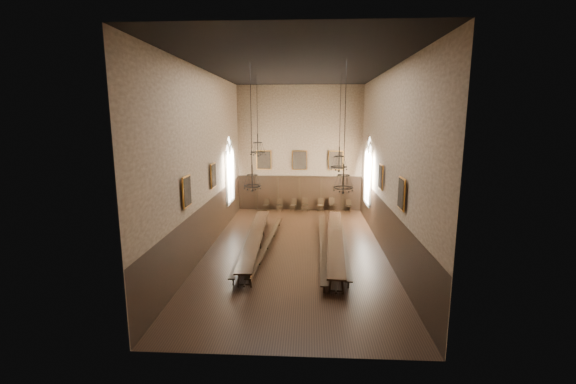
# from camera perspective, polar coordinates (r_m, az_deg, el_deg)

# --- Properties ---
(floor) EXTENTS (9.00, 18.00, 0.02)m
(floor) POSITION_cam_1_polar(r_m,az_deg,el_deg) (20.01, 1.08, -8.64)
(floor) COLOR black
(floor) RESTS_ON ground
(ceiling) EXTENTS (9.00, 18.00, 0.02)m
(ceiling) POSITION_cam_1_polar(r_m,az_deg,el_deg) (19.01, 1.18, 17.93)
(ceiling) COLOR black
(ceiling) RESTS_ON ground
(wall_back) EXTENTS (9.00, 0.02, 9.00)m
(wall_back) POSITION_cam_1_polar(r_m,az_deg,el_deg) (27.96, 1.75, 6.39)
(wall_back) COLOR #907559
(wall_back) RESTS_ON ground
(wall_front) EXTENTS (9.00, 0.02, 9.00)m
(wall_front) POSITION_cam_1_polar(r_m,az_deg,el_deg) (10.10, -0.58, -1.50)
(wall_front) COLOR #907559
(wall_front) RESTS_ON ground
(wall_left) EXTENTS (0.02, 18.00, 9.00)m
(wall_left) POSITION_cam_1_polar(r_m,az_deg,el_deg) (19.66, -12.16, 4.28)
(wall_left) COLOR #907559
(wall_left) RESTS_ON ground
(wall_right) EXTENTS (0.02, 18.00, 9.00)m
(wall_right) POSITION_cam_1_polar(r_m,az_deg,el_deg) (19.38, 14.61, 4.08)
(wall_right) COLOR #907559
(wall_right) RESTS_ON ground
(wainscot_panelling) EXTENTS (9.00, 18.00, 2.50)m
(wainscot_panelling) POSITION_cam_1_polar(r_m,az_deg,el_deg) (19.63, 1.09, -5.17)
(wainscot_panelling) COLOR black
(wainscot_panelling) RESTS_ON floor
(table_left) EXTENTS (1.11, 10.21, 0.80)m
(table_left) POSITION_cam_1_polar(r_m,az_deg,el_deg) (20.09, -4.83, -7.37)
(table_left) COLOR black
(table_left) RESTS_ON floor
(table_right) EXTENTS (1.36, 10.53, 0.82)m
(table_right) POSITION_cam_1_polar(r_m,az_deg,el_deg) (19.72, 7.01, -7.73)
(table_right) COLOR black
(table_right) RESTS_ON floor
(bench_left_outer) EXTENTS (0.62, 10.04, 0.45)m
(bench_left_outer) POSITION_cam_1_polar(r_m,az_deg,el_deg) (20.39, -6.03, -7.44)
(bench_left_outer) COLOR black
(bench_left_outer) RESTS_ON floor
(bench_left_inner) EXTENTS (0.86, 9.58, 0.43)m
(bench_left_inner) POSITION_cam_1_polar(r_m,az_deg,el_deg) (20.10, -3.04, -7.71)
(bench_left_inner) COLOR black
(bench_left_inner) RESTS_ON floor
(bench_right_inner) EXTENTS (0.57, 10.58, 0.48)m
(bench_right_inner) POSITION_cam_1_polar(r_m,az_deg,el_deg) (19.91, 5.16, -7.84)
(bench_right_inner) COLOR black
(bench_right_inner) RESTS_ON floor
(bench_right_outer) EXTENTS (0.69, 10.10, 0.45)m
(bench_right_outer) POSITION_cam_1_polar(r_m,az_deg,el_deg) (20.23, 8.11, -7.64)
(bench_right_outer) COLOR black
(bench_right_outer) RESTS_ON floor
(chair_1) EXTENTS (0.47, 0.47, 0.87)m
(chair_1) POSITION_cam_1_polar(r_m,az_deg,el_deg) (28.29, -3.28, -2.26)
(chair_1) COLOR black
(chair_1) RESTS_ON floor
(chair_2) EXTENTS (0.44, 0.44, 0.90)m
(chair_2) POSITION_cam_1_polar(r_m,az_deg,el_deg) (28.13, -1.23, -2.30)
(chair_2) COLOR black
(chair_2) RESTS_ON floor
(chair_3) EXTENTS (0.49, 0.49, 0.89)m
(chair_3) POSITION_cam_1_polar(r_m,az_deg,el_deg) (28.14, 0.80, -2.30)
(chair_3) COLOR black
(chair_3) RESTS_ON floor
(chair_4) EXTENTS (0.44, 0.44, 0.96)m
(chair_4) POSITION_cam_1_polar(r_m,az_deg,el_deg) (28.07, 2.51, -2.30)
(chair_4) COLOR black
(chair_4) RESTS_ON floor
(chair_5) EXTENTS (0.48, 0.48, 0.98)m
(chair_5) POSITION_cam_1_polar(r_m,az_deg,el_deg) (28.12, 4.85, -2.29)
(chair_5) COLOR black
(chair_5) RESTS_ON floor
(chair_6) EXTENTS (0.58, 0.58, 1.04)m
(chair_6) POSITION_cam_1_polar(r_m,az_deg,el_deg) (28.18, 6.58, -2.26)
(chair_6) COLOR black
(chair_6) RESTS_ON floor
(chair_7) EXTENTS (0.47, 0.47, 0.89)m
(chair_7) POSITION_cam_1_polar(r_m,az_deg,el_deg) (28.31, 8.90, -2.35)
(chair_7) COLOR black
(chair_7) RESTS_ON floor
(chandelier_back_left) EXTENTS (0.83, 0.83, 4.32)m
(chandelier_back_left) POSITION_cam_1_polar(r_m,az_deg,el_deg) (21.49, -4.51, 6.68)
(chandelier_back_left) COLOR black
(chandelier_back_left) RESTS_ON ceiling
(chandelier_back_right) EXTENTS (0.90, 0.90, 5.11)m
(chandelier_back_right) POSITION_cam_1_polar(r_m,az_deg,el_deg) (21.34, 7.57, 4.58)
(chandelier_back_right) COLOR black
(chandelier_back_right) RESTS_ON ceiling
(chandelier_front_left) EXTENTS (0.76, 0.76, 5.40)m
(chandelier_front_left) POSITION_cam_1_polar(r_m,az_deg,el_deg) (16.96, -5.34, 2.32)
(chandelier_front_left) COLOR black
(chandelier_front_left) RESTS_ON ceiling
(chandelier_front_right) EXTENTS (0.82, 0.82, 5.36)m
(chandelier_front_right) POSITION_cam_1_polar(r_m,az_deg,el_deg) (16.37, 8.21, 1.93)
(chandelier_front_right) COLOR black
(chandelier_front_right) RESTS_ON ceiling
(portrait_back_0) EXTENTS (1.10, 0.12, 1.40)m
(portrait_back_0) POSITION_cam_1_polar(r_m,az_deg,el_deg) (28.08, -3.60, 4.76)
(portrait_back_0) COLOR orange
(portrait_back_0) RESTS_ON wall_back
(portrait_back_1) EXTENTS (1.10, 0.12, 1.40)m
(portrait_back_1) POSITION_cam_1_polar(r_m,az_deg,el_deg) (27.90, 1.73, 4.73)
(portrait_back_1) COLOR orange
(portrait_back_1) RESTS_ON wall_back
(portrait_back_2) EXTENTS (1.10, 0.12, 1.40)m
(portrait_back_2) POSITION_cam_1_polar(r_m,az_deg,el_deg) (27.97, 7.08, 4.67)
(portrait_back_2) COLOR orange
(portrait_back_2) RESTS_ON wall_back
(portrait_left_0) EXTENTS (0.12, 1.00, 1.30)m
(portrait_left_0) POSITION_cam_1_polar(r_m,az_deg,el_deg) (20.69, -11.01, 2.41)
(portrait_left_0) COLOR orange
(portrait_left_0) RESTS_ON wall_left
(portrait_left_1) EXTENTS (0.12, 1.00, 1.30)m
(portrait_left_1) POSITION_cam_1_polar(r_m,az_deg,el_deg) (16.42, -14.77, 0.09)
(portrait_left_1) COLOR orange
(portrait_left_1) RESTS_ON wall_left
(portrait_right_0) EXTENTS (0.12, 1.00, 1.30)m
(portrait_right_0) POSITION_cam_1_polar(r_m,az_deg,el_deg) (20.43, 13.60, 2.19)
(portrait_right_0) COLOR orange
(portrait_right_0) RESTS_ON wall_right
(portrait_right_1) EXTENTS (0.12, 1.00, 1.30)m
(portrait_right_1) POSITION_cam_1_polar(r_m,az_deg,el_deg) (16.09, 16.48, -0.22)
(portrait_right_1) COLOR orange
(portrait_right_1) RESTS_ON wall_right
(window_right) EXTENTS (0.20, 2.20, 4.60)m
(window_right) POSITION_cam_1_polar(r_m,az_deg,el_deg) (24.87, 11.82, 3.07)
(window_right) COLOR white
(window_right) RESTS_ON wall_right
(window_left) EXTENTS (0.20, 2.20, 4.60)m
(window_left) POSITION_cam_1_polar(r_m,az_deg,el_deg) (25.09, -8.64, 3.24)
(window_left) COLOR white
(window_left) RESTS_ON wall_left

